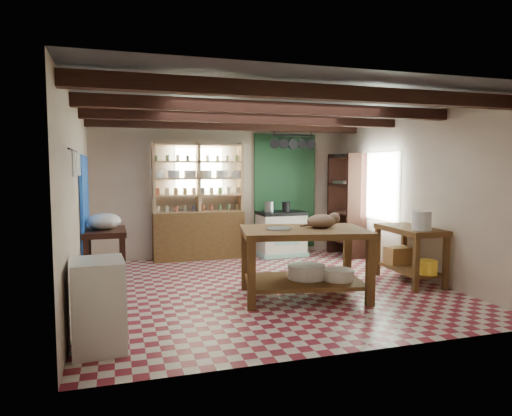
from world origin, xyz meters
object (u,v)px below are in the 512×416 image
object	(u,v)px
prep_table	(105,259)
stove	(281,234)
work_table	(304,263)
cat	(322,221)
white_cabinet	(98,305)
right_counter	(410,255)

from	to	relation	value
prep_table	stove	bearing A→B (deg)	25.03
work_table	cat	distance (m)	0.61
prep_table	white_cabinet	size ratio (longest dim) A/B	0.99
right_counter	cat	world-z (taller)	cat
stove	white_cabinet	size ratio (longest dim) A/B	1.04
right_counter	cat	xyz separation A→B (m)	(-1.59, -0.28, 0.59)
stove	cat	distance (m)	2.91
white_cabinet	cat	bearing A→B (deg)	16.78
white_cabinet	stove	bearing A→B (deg)	45.98
prep_table	cat	xyz separation A→B (m)	(2.79, -1.25, 0.59)
cat	stove	bearing A→B (deg)	81.67
stove	prep_table	distance (m)	3.61
prep_table	white_cabinet	distance (m)	2.30
stove	white_cabinet	bearing A→B (deg)	-132.10
prep_table	work_table	bearing A→B (deg)	-26.88
stove	right_counter	size ratio (longest dim) A/B	0.76
stove	cat	bearing A→B (deg)	-101.23
stove	white_cabinet	world-z (taller)	stove
work_table	white_cabinet	world-z (taller)	work_table
stove	white_cabinet	xyz separation A→B (m)	(-3.27, -3.86, -0.01)
stove	cat	size ratio (longest dim) A/B	2.20
prep_table	cat	world-z (taller)	cat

